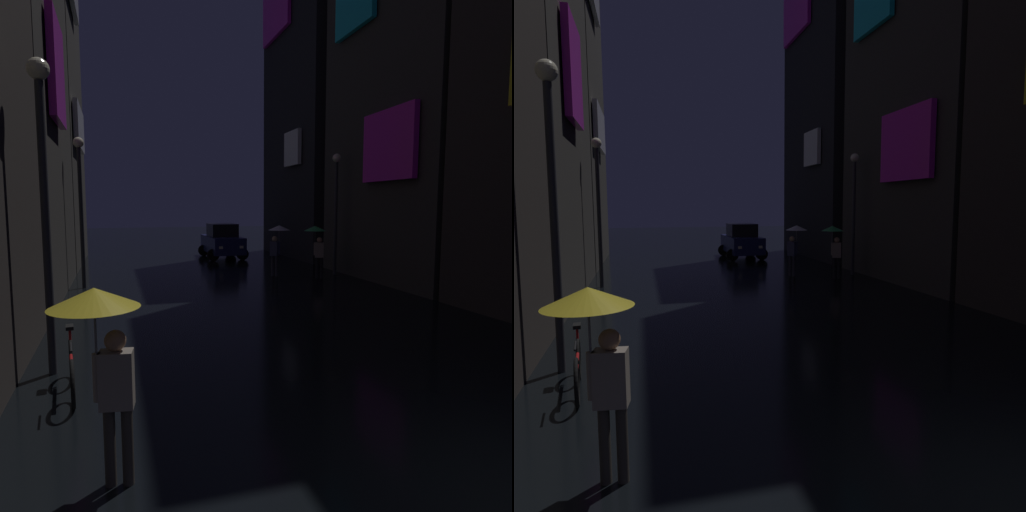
{
  "view_description": "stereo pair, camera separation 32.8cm",
  "coord_description": "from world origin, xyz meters",
  "views": [
    {
      "loc": [
        -3.89,
        -2.68,
        2.93
      ],
      "look_at": [
        0.0,
        9.87,
        1.47
      ],
      "focal_mm": 32.0,
      "sensor_mm": 36.0,
      "label": 1
    },
    {
      "loc": [
        -3.57,
        -2.77,
        2.93
      ],
      "look_at": [
        0.0,
        9.87,
        1.47
      ],
      "focal_mm": 32.0,
      "sensor_mm": 36.0,
      "label": 2
    }
  ],
  "objects": [
    {
      "name": "building_left_far",
      "position": [
        -7.49,
        22.24,
        9.09
      ],
      "size": [
        4.25,
        8.5,
        18.16
      ],
      "color": "#33302D",
      "rests_on": "ground"
    },
    {
      "name": "building_right_far",
      "position": [
        7.49,
        21.97,
        9.58
      ],
      "size": [
        4.25,
        7.93,
        19.12
      ],
      "color": "black",
      "rests_on": "ground"
    },
    {
      "name": "pedestrian_midstreet_centre_yellow",
      "position": [
        -4.05,
        2.04,
        1.67
      ],
      "size": [
        0.9,
        0.9,
        2.12
      ],
      "color": "#38332D",
      "rests_on": "ground"
    },
    {
      "name": "car_distant",
      "position": [
        1.85,
        22.24,
        0.93
      ],
      "size": [
        2.26,
        4.15,
        1.92
      ],
      "color": "navy",
      "rests_on": "ground"
    },
    {
      "name": "building_right_mid",
      "position": [
        7.48,
        12.92,
        10.15
      ],
      "size": [
        4.25,
        7.85,
        20.28
      ],
      "color": "#33302D",
      "rests_on": "ground"
    },
    {
      "name": "streetlamp_right_far",
      "position": [
        5.0,
        14.69,
        3.2
      ],
      "size": [
        0.36,
        0.36,
        5.07
      ],
      "color": "#2D2D33",
      "rests_on": "ground"
    },
    {
      "name": "streetlamp_left_far",
      "position": [
        -5.0,
        14.48,
        3.32
      ],
      "size": [
        0.36,
        0.36,
        5.28
      ],
      "color": "#2D2D33",
      "rests_on": "ground"
    },
    {
      "name": "pedestrian_midstreet_left_clear",
      "position": [
        2.52,
        14.98,
        1.67
      ],
      "size": [
        0.9,
        0.9,
        2.12
      ],
      "color": "#2D2D38",
      "rests_on": "ground"
    },
    {
      "name": "streetlamp_left_near",
      "position": [
        -5.0,
        5.73,
        3.34
      ],
      "size": [
        0.36,
        0.36,
        5.32
      ],
      "color": "#2D2D33",
      "rests_on": "ground"
    },
    {
      "name": "bicycle_parked_at_storefront",
      "position": [
        -4.6,
        4.72,
        0.39
      ],
      "size": [
        0.25,
        1.82,
        0.96
      ],
      "color": "black",
      "rests_on": "ground"
    },
    {
      "name": "pedestrian_foreground_left_green",
      "position": [
        3.82,
        14.0,
        1.67
      ],
      "size": [
        0.9,
        0.9,
        2.12
      ],
      "color": "black",
      "rests_on": "ground"
    }
  ]
}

